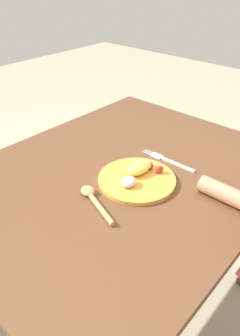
# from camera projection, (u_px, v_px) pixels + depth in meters

# --- Properties ---
(ground_plane) EXTENTS (8.00, 8.00, 0.00)m
(ground_plane) POSITION_uv_depth(u_px,v_px,m) (122.00, 303.00, 1.49)
(ground_plane) COLOR #B8AE8F
(dining_table) EXTENTS (1.13, 0.90, 0.75)m
(dining_table) POSITION_uv_depth(u_px,v_px,m) (122.00, 199.00, 1.15)
(dining_table) COLOR brown
(dining_table) RESTS_ON ground_plane
(plate) EXTENTS (0.25, 0.25, 0.05)m
(plate) POSITION_uv_depth(u_px,v_px,m) (137.00, 177.00, 1.04)
(plate) COLOR gold
(plate) RESTS_ON dining_table
(fork) EXTENTS (0.03, 0.22, 0.01)m
(fork) POSITION_uv_depth(u_px,v_px,m) (168.00, 161.00, 1.14)
(fork) COLOR silver
(fork) RESTS_ON dining_table
(spoon) EXTENTS (0.09, 0.19, 0.02)m
(spoon) POSITION_uv_depth(u_px,v_px,m) (93.00, 198.00, 0.95)
(spoon) COLOR tan
(spoon) RESTS_ON dining_table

